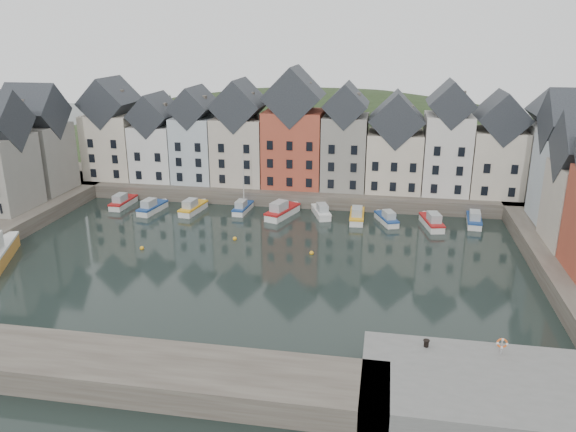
% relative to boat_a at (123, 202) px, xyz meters
% --- Properties ---
extents(ground, '(260.00, 260.00, 0.00)m').
position_rel_boat_a_xyz_m(ground, '(23.81, -18.45, -0.67)').
color(ground, black).
rests_on(ground, ground).
extents(far_quay, '(90.00, 16.00, 2.00)m').
position_rel_boat_a_xyz_m(far_quay, '(23.81, 11.55, 0.33)').
color(far_quay, '#473E36').
rests_on(far_quay, ground).
extents(near_quay, '(18.00, 10.00, 2.00)m').
position_rel_boat_a_xyz_m(near_quay, '(45.81, -38.45, 0.33)').
color(near_quay, '#60605E').
rests_on(near_quay, ground).
extents(near_wall, '(50.00, 6.00, 2.00)m').
position_rel_boat_a_xyz_m(near_wall, '(13.81, -40.45, 0.33)').
color(near_wall, '#473E36').
rests_on(near_wall, ground).
extents(hillside, '(153.60, 70.40, 64.00)m').
position_rel_boat_a_xyz_m(hillside, '(23.83, 37.55, -18.63)').
color(hillside, black).
rests_on(hillside, ground).
extents(far_terrace, '(72.37, 8.16, 17.78)m').
position_rel_boat_a_xyz_m(far_terrace, '(27.02, 9.55, 8.20)').
color(far_terrace, beige).
rests_on(far_terrace, far_quay).
extents(left_terrace, '(7.65, 17.00, 15.69)m').
position_rel_boat_a_xyz_m(left_terrace, '(-12.19, -4.95, 8.20)').
color(left_terrace, gray).
rests_on(left_terrace, left_quay).
extents(mooring_buoys, '(20.50, 5.50, 0.50)m').
position_rel_boat_a_xyz_m(mooring_buoys, '(19.81, -13.11, -0.52)').
color(mooring_buoys, gold).
rests_on(mooring_buoys, ground).
extents(boat_a, '(1.98, 5.94, 2.26)m').
position_rel_boat_a_xyz_m(boat_a, '(0.00, 0.00, 0.00)').
color(boat_a, silver).
rests_on(boat_a, ground).
extents(boat_b, '(2.63, 6.04, 2.24)m').
position_rel_boat_a_xyz_m(boat_b, '(5.26, -1.71, -0.01)').
color(boat_b, silver).
rests_on(boat_b, ground).
extents(boat_c, '(2.65, 6.17, 2.29)m').
position_rel_boat_a_xyz_m(boat_c, '(11.05, -0.91, 0.01)').
color(boat_c, silver).
rests_on(boat_c, ground).
extents(boat_d, '(1.99, 5.43, 10.20)m').
position_rel_boat_a_xyz_m(boat_d, '(17.96, 0.62, -0.01)').
color(boat_d, silver).
rests_on(boat_d, ground).
extents(boat_e, '(4.18, 7.08, 2.60)m').
position_rel_boat_a_xyz_m(boat_e, '(23.87, -0.54, 0.10)').
color(boat_e, silver).
rests_on(boat_e, ground).
extents(boat_f, '(3.48, 5.81, 2.13)m').
position_rel_boat_a_xyz_m(boat_f, '(29.25, 0.66, -0.04)').
color(boat_f, silver).
rests_on(boat_f, ground).
extents(boat_g, '(2.03, 6.06, 2.31)m').
position_rel_boat_a_xyz_m(boat_g, '(34.25, -0.47, 0.01)').
color(boat_g, silver).
rests_on(boat_g, ground).
extents(boat_h, '(3.50, 5.58, 2.05)m').
position_rel_boat_a_xyz_m(boat_h, '(38.26, -0.74, -0.06)').
color(boat_h, silver).
rests_on(boat_h, ground).
extents(boat_i, '(3.15, 6.35, 2.34)m').
position_rel_boat_a_xyz_m(boat_i, '(44.12, -1.32, 0.02)').
color(boat_i, silver).
rests_on(boat_i, ground).
extents(boat_j, '(2.28, 5.96, 2.24)m').
position_rel_boat_a_xyz_m(boat_j, '(49.70, 0.68, -0.01)').
color(boat_j, silver).
rests_on(boat_j, ground).
extents(mooring_bollard, '(0.48, 0.48, 0.56)m').
position_rel_boat_a_xyz_m(mooring_bollard, '(41.45, -34.95, 1.64)').
color(mooring_bollard, black).
rests_on(mooring_bollard, near_quay).
extents(life_ring_post, '(0.80, 0.17, 1.30)m').
position_rel_boat_a_xyz_m(life_ring_post, '(46.81, -34.99, 2.19)').
color(life_ring_post, gray).
rests_on(life_ring_post, near_quay).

